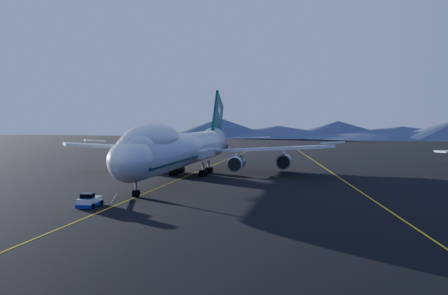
# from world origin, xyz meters

# --- Properties ---
(ground) EXTENTS (500.00, 500.00, 0.00)m
(ground) POSITION_xyz_m (0.00, 0.00, 0.00)
(ground) COLOR black
(ground) RESTS_ON ground
(taxiway_line_main) EXTENTS (0.25, 220.00, 0.01)m
(taxiway_line_main) POSITION_xyz_m (0.00, 0.00, 0.01)
(taxiway_line_main) COLOR yellow
(taxiway_line_main) RESTS_ON ground
(taxiway_line_side) EXTENTS (28.08, 198.09, 0.01)m
(taxiway_line_side) POSITION_xyz_m (30.00, 10.00, 0.01)
(taxiway_line_side) COLOR yellow
(taxiway_line_side) RESTS_ON ground
(boeing_747) EXTENTS (59.62, 72.43, 19.37)m
(boeing_747) POSITION_xyz_m (0.00, 0.03, 5.81)
(boeing_747) COLOR silver
(boeing_747) RESTS_ON ground
(pushback_tug) EXTENTS (2.65, 4.39, 1.87)m
(pushback_tug) POSITION_xyz_m (-3.00, -35.54, 0.59)
(pushback_tug) COLOR silver
(pushback_tug) RESTS_ON ground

